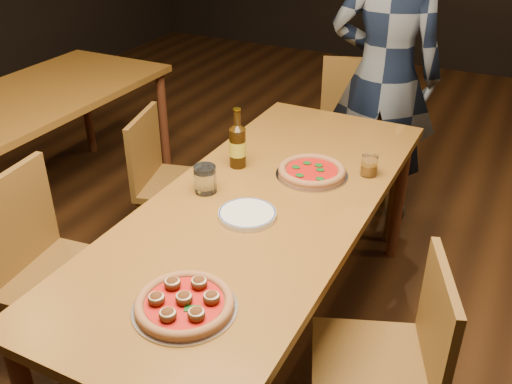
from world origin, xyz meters
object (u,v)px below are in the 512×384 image
at_px(pizza_meatball, 184,303).
at_px(diner, 384,76).
at_px(table_left, 9,117).
at_px(beer_bottle, 238,147).
at_px(table_main, 262,218).
at_px(chair_main_nw, 66,278).
at_px(chair_main_sw, 180,184).
at_px(plate_stack, 247,215).
at_px(pizza_margherita, 312,171).
at_px(water_glass, 205,179).
at_px(amber_glass, 369,166).
at_px(chair_main_e, 372,363).
at_px(chair_end, 358,147).

height_order(pizza_meatball, diner, diner).
distance_m(table_left, beer_bottle, 1.48).
height_order(table_main, chair_main_nw, chair_main_nw).
bearing_deg(chair_main_sw, plate_stack, -144.54).
height_order(chair_main_sw, pizza_margherita, chair_main_sw).
bearing_deg(pizza_margherita, beer_bottle, -168.66).
xyz_separation_m(table_main, water_glass, (-0.24, -0.03, 0.13)).
bearing_deg(table_main, water_glass, -173.59).
relative_size(table_left, amber_glass, 23.02).
distance_m(table_left, amber_glass, 2.01).
distance_m(plate_stack, diner, 1.49).
height_order(water_glass, amber_glass, water_glass).
relative_size(table_main, table_left, 1.00).
relative_size(chair_main_e, pizza_margherita, 2.83).
distance_m(pizza_margherita, plate_stack, 0.42).
height_order(chair_main_e, pizza_margherita, chair_main_e).
distance_m(pizza_margherita, amber_glass, 0.24).
xyz_separation_m(chair_main_sw, chair_main_e, (1.28, -0.77, 0.01)).
bearing_deg(pizza_margherita, table_left, 179.67).
distance_m(water_glass, diner, 1.43).
bearing_deg(beer_bottle, diner, 74.71).
relative_size(table_main, pizza_meatball, 6.43).
bearing_deg(beer_bottle, pizza_margherita, 11.34).
relative_size(chair_end, beer_bottle, 3.82).
bearing_deg(chair_main_e, chair_main_nw, -104.34).
relative_size(table_main, amber_glass, 23.02).
bearing_deg(pizza_margherita, chair_main_nw, -134.94).
bearing_deg(pizza_margherita, plate_stack, -102.36).
relative_size(chair_main_nw, water_glass, 8.33).
xyz_separation_m(chair_main_nw, pizza_margherita, (0.73, 0.73, 0.31)).
bearing_deg(table_left, plate_stack, -13.90).
bearing_deg(chair_end, chair_main_sw, -155.43).
bearing_deg(pizza_meatball, table_left, 151.77).
xyz_separation_m(chair_main_nw, water_glass, (0.41, 0.42, 0.34)).
relative_size(water_glass, amber_glass, 1.28).
bearing_deg(beer_bottle, water_glass, -92.11).
height_order(table_main, pizza_margherita, pizza_margherita).
xyz_separation_m(table_left, pizza_margherita, (1.79, -0.01, 0.09)).
height_order(chair_main_nw, chair_end, chair_end).
relative_size(chair_main_sw, pizza_meatball, 2.67).
distance_m(chair_main_nw, diner, 1.99).
distance_m(table_main, chair_end, 1.20).
bearing_deg(diner, amber_glass, 92.88).
xyz_separation_m(chair_main_sw, chair_end, (0.74, 0.72, 0.08)).
xyz_separation_m(plate_stack, water_glass, (-0.24, 0.09, 0.05)).
height_order(pizza_meatball, plate_stack, pizza_meatball).
xyz_separation_m(chair_main_sw, diner, (0.80, 0.90, 0.44)).
xyz_separation_m(chair_main_nw, diner, (0.73, 1.81, 0.40)).
distance_m(table_main, chair_main_e, 0.68).
relative_size(chair_main_sw, pizza_margherita, 2.75).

